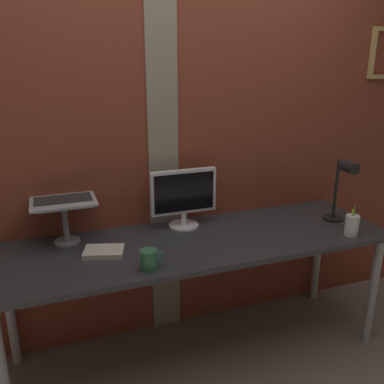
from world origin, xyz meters
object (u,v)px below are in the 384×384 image
at_px(monitor, 183,195).
at_px(coffee_mug, 149,259).
at_px(desk_lamp, 343,184).
at_px(laptop, 62,189).
at_px(pen_cup, 352,225).

bearing_deg(monitor, coffee_mug, -125.96).
xyz_separation_m(desk_lamp, coffee_mug, (-1.24, -0.18, -0.20)).
distance_m(laptop, pen_cup, 1.63).
distance_m(monitor, coffee_mug, 0.57).
height_order(laptop, desk_lamp, laptop).
bearing_deg(laptop, desk_lamp, -12.05).
height_order(monitor, pen_cup, monitor).
xyz_separation_m(pen_cup, coffee_mug, (-1.18, 0.00, -0.01)).
bearing_deg(pen_cup, monitor, 152.46).
relative_size(desk_lamp, coffee_mug, 3.26).
bearing_deg(monitor, pen_cup, -27.54).
distance_m(desk_lamp, pen_cup, 0.27).
xyz_separation_m(laptop, desk_lamp, (1.59, -0.34, -0.04)).
bearing_deg(desk_lamp, coffee_mug, -171.67).
bearing_deg(monitor, laptop, 173.78).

